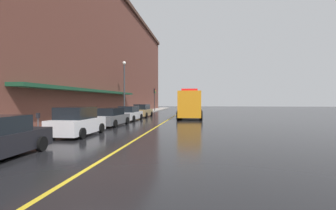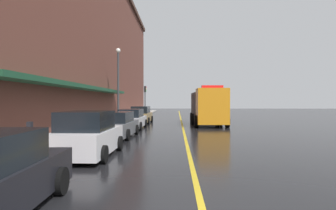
# 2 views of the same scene
# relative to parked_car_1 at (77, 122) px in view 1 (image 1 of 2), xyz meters

# --- Properties ---
(ground_plane) EXTENTS (112.00, 112.00, 0.00)m
(ground_plane) POSITION_rel_parked_car_1_xyz_m (3.97, 18.47, -0.83)
(ground_plane) COLOR black
(sidewalk_left) EXTENTS (2.40, 70.00, 0.15)m
(sidewalk_left) POSITION_rel_parked_car_1_xyz_m (-2.23, 18.47, -0.75)
(sidewalk_left) COLOR #ADA8A0
(sidewalk_left) RESTS_ON ground
(lane_center_stripe) EXTENTS (0.16, 70.00, 0.01)m
(lane_center_stripe) POSITION_rel_parked_car_1_xyz_m (3.97, 18.47, -0.82)
(lane_center_stripe) COLOR gold
(lane_center_stripe) RESTS_ON ground
(brick_building_left) EXTENTS (10.82, 64.00, 17.19)m
(brick_building_left) POSITION_rel_parked_car_1_xyz_m (-8.25, 17.46, 7.78)
(brick_building_left) COLOR brown
(brick_building_left) RESTS_ON ground
(parked_car_1) EXTENTS (2.16, 4.28, 1.77)m
(parked_car_1) POSITION_rel_parked_car_1_xyz_m (0.00, 0.00, 0.00)
(parked_car_1) COLOR silver
(parked_car_1) RESTS_ON ground
(parked_car_2) EXTENTS (2.12, 4.77, 1.53)m
(parked_car_2) POSITION_rel_parked_car_1_xyz_m (-0.06, 5.99, -0.10)
(parked_car_2) COLOR #595B60
(parked_car_2) RESTS_ON ground
(parked_car_3) EXTENTS (2.07, 4.73, 1.55)m
(parked_car_3) POSITION_rel_parked_car_1_xyz_m (-0.04, 11.40, -0.09)
(parked_car_3) COLOR silver
(parked_car_3) RESTS_ON ground
(parked_car_4) EXTENTS (2.05, 4.78, 1.66)m
(parked_car_4) POSITION_rel_parked_car_1_xyz_m (-0.02, 17.35, -0.04)
(parked_car_4) COLOR #A5844C
(parked_car_4) RESTS_ON ground
(utility_truck) EXTENTS (2.93, 8.10, 3.44)m
(utility_truck) POSITION_rel_parked_car_1_xyz_m (6.31, 15.58, 0.81)
(utility_truck) COLOR orange
(utility_truck) RESTS_ON ground
(parking_meter_0) EXTENTS (0.14, 0.18, 1.33)m
(parking_meter_0) POSITION_rel_parked_car_1_xyz_m (-1.38, 8.48, 0.23)
(parking_meter_0) COLOR #4C4C51
(parking_meter_0) RESTS_ON sidewalk_left
(parking_meter_1) EXTENTS (0.14, 0.18, 1.33)m
(parking_meter_1) POSITION_rel_parked_car_1_xyz_m (-1.38, -1.77, 0.23)
(parking_meter_1) COLOR #4C4C51
(parking_meter_1) RESTS_ON sidewalk_left
(street_lamp_left) EXTENTS (0.44, 0.44, 6.94)m
(street_lamp_left) POSITION_rel_parked_car_1_xyz_m (-1.98, 15.80, 3.57)
(street_lamp_left) COLOR #33383D
(street_lamp_left) RESTS_ON sidewalk_left
(traffic_light_near) EXTENTS (0.38, 0.36, 4.30)m
(traffic_light_near) POSITION_rel_parked_car_1_xyz_m (-1.32, 32.96, 2.33)
(traffic_light_near) COLOR #232326
(traffic_light_near) RESTS_ON sidewalk_left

